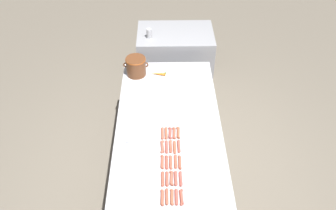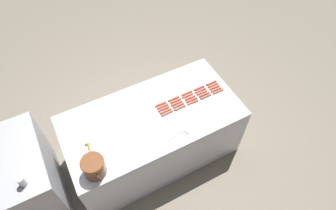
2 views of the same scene
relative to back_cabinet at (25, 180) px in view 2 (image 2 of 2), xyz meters
The scene contains 32 objects.
ground_plane 1.61m from the back_cabinet, 94.29° to the right, with size 20.00×20.00×0.00m, color #756B5B.
griddle_counter 1.53m from the back_cabinet, 94.29° to the right, with size 1.02×2.04×0.85m.
back_cabinet is the anchor object (origin of this frame).
hot_dog_0 2.43m from the back_cabinet, 94.30° to the right, with size 0.03×0.15×0.03m.
hot_dog_1 2.25m from the back_cabinet, 94.56° to the right, with size 0.03×0.15×0.03m.
hot_dog_2 2.08m from the back_cabinet, 95.02° to the right, with size 0.03×0.15×0.03m.
hot_dog_3 1.91m from the back_cabinet, 95.46° to the right, with size 0.03×0.15×0.03m.
hot_dog_4 1.75m from the back_cabinet, 95.94° to the right, with size 0.03×0.15×0.03m.
hot_dog_5 2.42m from the back_cabinet, 93.46° to the right, with size 0.03×0.15×0.03m.
hot_dog_6 2.25m from the back_cabinet, 93.62° to the right, with size 0.03×0.15×0.03m.
hot_dog_7 2.08m from the back_cabinet, 93.96° to the right, with size 0.03×0.15×0.03m.
hot_dog_8 1.91m from the back_cabinet, 94.27° to the right, with size 0.03×0.15×0.03m.
hot_dog_9 1.74m from the back_cabinet, 94.77° to the right, with size 0.03×0.15×0.03m.
hot_dog_10 2.42m from the back_cabinet, 92.49° to the right, with size 0.03×0.15×0.03m.
hot_dog_11 2.24m from the back_cabinet, 92.67° to the right, with size 0.03×0.15×0.03m.
hot_dog_12 2.08m from the back_cabinet, 92.93° to the right, with size 0.03×0.15×0.03m.
hot_dog_13 1.90m from the back_cabinet, 93.15° to the right, with size 0.03×0.15×0.03m.
hot_dog_14 1.74m from the back_cabinet, 93.49° to the right, with size 0.03×0.15×0.03m.
hot_dog_15 2.42m from the back_cabinet, 91.61° to the right, with size 0.03×0.15×0.03m.
hot_dog_16 2.24m from the back_cabinet, 91.74° to the right, with size 0.03×0.15×0.03m.
hot_dog_17 2.07m from the back_cabinet, 91.77° to the right, with size 0.03×0.15×0.03m.
hot_dog_18 1.91m from the back_cabinet, 92.03° to the right, with size 0.03×0.15×0.03m.
hot_dog_19 1.74m from the back_cabinet, 92.21° to the right, with size 0.03×0.15×0.03m.
hot_dog_20 2.42m from the back_cabinet, 90.67° to the right, with size 0.03×0.15×0.03m.
hot_dog_21 2.24m from the back_cabinet, 90.68° to the right, with size 0.03×0.15×0.03m.
hot_dog_22 2.08m from the back_cabinet, 90.73° to the right, with size 0.03×0.15×0.03m.
hot_dog_23 1.90m from the back_cabinet, 90.84° to the right, with size 0.03×0.15×0.03m.
hot_dog_24 1.73m from the back_cabinet, 90.88° to the right, with size 0.03×0.15×0.03m.
bean_pot 1.01m from the back_cabinet, 122.26° to the right, with size 0.29×0.23×0.22m.
serving_spoon 1.84m from the back_cabinet, 105.80° to the right, with size 0.08×0.27×0.02m.
carrot 0.89m from the back_cabinet, 105.93° to the right, with size 0.18×0.06×0.03m.
soda_can 0.65m from the back_cabinet, 160.39° to the right, with size 0.07×0.07×0.13m.
Camera 2 is at (-1.75, 0.72, 3.53)m, focal length 30.96 mm.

